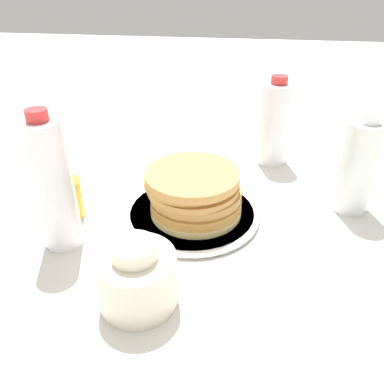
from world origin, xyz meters
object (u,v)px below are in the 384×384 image
water_bottle_near (53,186)px  water_bottle_mid (358,167)px  cream_jug (137,277)px  pancake_stack (194,191)px  water_bottle_far (274,123)px  plate (192,213)px  juice_glass (66,199)px

water_bottle_near → water_bottle_mid: size_ratio=1.23×
cream_jug → water_bottle_mid: water_bottle_mid is taller
cream_jug → water_bottle_near: 0.21m
pancake_stack → water_bottle_near: 0.25m
pancake_stack → water_bottle_far: size_ratio=0.89×
cream_jug → water_bottle_far: size_ratio=0.54×
pancake_stack → plate: bearing=14.7°
cream_jug → water_bottle_mid: (-0.35, -0.30, 0.05)m
plate → water_bottle_near: water_bottle_near is taller
juice_glass → pancake_stack: bearing=-172.1°
plate → pancake_stack: size_ratio=1.40×
water_bottle_near → juice_glass: bearing=-71.2°
pancake_stack → cream_jug: size_ratio=1.64×
pancake_stack → water_bottle_near: water_bottle_near is taller
cream_jug → water_bottle_mid: bearing=-139.9°
juice_glass → cream_jug: size_ratio=0.67×
juice_glass → water_bottle_far: bearing=-143.1°
plate → cream_jug: cream_jug is taller
cream_jug → water_bottle_far: bearing=-112.7°
cream_jug → water_bottle_near: water_bottle_near is taller
plate → pancake_stack: 0.05m
cream_jug → water_bottle_mid: size_ratio=0.57×
cream_jug → water_bottle_far: (-0.20, -0.49, 0.05)m
cream_jug → pancake_stack: bearing=-102.4°
plate → water_bottle_mid: water_bottle_mid is taller
juice_glass → water_bottle_far: water_bottle_far is taller
plate → pancake_stack: (-0.00, -0.00, 0.05)m
water_bottle_near → cream_jug: bearing=145.9°
plate → water_bottle_mid: 0.33m
plate → pancake_stack: pancake_stack is taller
plate → cream_jug: 0.23m
plate → water_bottle_far: 0.32m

